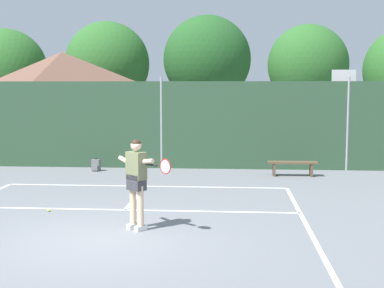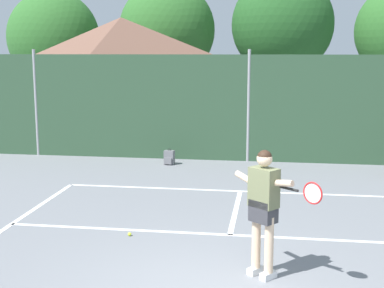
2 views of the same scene
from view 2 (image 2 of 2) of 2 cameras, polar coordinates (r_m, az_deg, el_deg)
name	(u,v)px [view 2 (image 2 of 2)]	position (r m, az deg, el deg)	size (l,w,h in m)	color
court_markings	(220,277)	(7.97, 2.96, -13.91)	(8.30, 11.10, 0.01)	white
chainlink_fence	(248,109)	(15.71, 5.99, 3.75)	(26.09, 0.09, 3.25)	#2D4C33
clubhouse_building	(122,74)	(21.15, -7.41, 7.34)	(5.50, 5.80, 4.45)	beige
treeline_backdrop	(272,32)	(26.89, 8.48, 11.63)	(27.25, 4.40, 6.88)	brown
tennis_player	(264,202)	(7.69, 7.66, -6.10)	(1.21, 0.88, 1.85)	silver
tennis_ball	(130,234)	(9.64, -6.62, -9.46)	(0.07, 0.07, 0.07)	#CCE033
backpack_grey	(169,158)	(15.37, -2.43, -1.47)	(0.30, 0.28, 0.46)	slate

